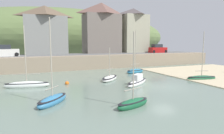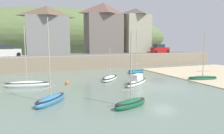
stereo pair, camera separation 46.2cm
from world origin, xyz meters
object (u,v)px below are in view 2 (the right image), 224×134
Objects in this scene: waterfront_building_centre at (104,28)px; sailboat_nearest_shore at (136,71)px; waterfront_building_left at (48,30)px; motorboat_with_cabin at (27,84)px; dinghy_open_wooden at (130,103)px; waterfront_building_right at (135,30)px; parked_car_by_wall at (160,49)px; parked_car_near_slipway at (8,51)px; fishing_boat_green at (203,78)px; mooring_buoy at (67,83)px; sailboat_white_hull at (137,82)px; sailboat_far_left at (51,100)px; sailboat_blue_trim at (110,78)px.

sailboat_nearest_shore is at bearing -90.69° from waterfront_building_centre.
waterfront_building_left is 21.13m from motorboat_with_cabin.
motorboat_with_cabin reaches higher than dinghy_open_wooden.
waterfront_building_left is at bearing 180.00° from waterfront_building_right.
parked_car_by_wall is (20.55, 25.04, 2.92)m from dinghy_open_wooden.
dinghy_open_wooden reaches higher than parked_car_by_wall.
parked_car_near_slipway is at bearing 114.05° from motorboat_with_cabin.
motorboat_with_cabin is (-3.68, -19.61, -6.96)m from waterfront_building_left.
fishing_boat_green is 9.62m from sailboat_nearest_shore.
waterfront_building_centre is at bearing 114.87° from fishing_boat_green.
waterfront_building_centre is 1.97× the size of dinghy_open_wooden.
waterfront_building_left is 30.55m from dinghy_open_wooden.
waterfront_building_centre is at bearing 0.00° from waterfront_building_left.
fishing_boat_green is at bearing 5.31° from dinghy_open_wooden.
waterfront_building_right is 1.67× the size of fishing_boat_green.
sailboat_nearest_shore is 12.15m from mooring_buoy.
waterfront_building_centre is 2.60× the size of sailboat_white_hull.
sailboat_far_left reaches higher than motorboat_with_cabin.
waterfront_building_centre is (11.99, 0.00, 0.77)m from waterfront_building_left.
waterfront_building_centre reaches higher than sailboat_blue_trim.
parked_car_near_slipway reaches higher than sailboat_blue_trim.
waterfront_building_centre is at bearing 59.79° from mooring_buoy.
sailboat_blue_trim is 0.75× the size of dinghy_open_wooden.
motorboat_with_cabin reaches higher than sailboat_white_hull.
sailboat_nearest_shore is (4.07, 7.50, -0.03)m from sailboat_white_hull.
waterfront_building_centre reaches higher than motorboat_with_cabin.
waterfront_building_right is 7.45m from parked_car_by_wall.
mooring_buoy is (-16.21, 3.93, -0.13)m from fishing_boat_green.
sailboat_white_hull is 0.63× the size of sailboat_nearest_shore.
sailboat_white_hull is 9.59× the size of mooring_buoy.
waterfront_building_centre is 13.71m from parked_car_by_wall.
dinghy_open_wooden is at bearing -70.33° from parked_car_near_slipway.
fishing_boat_green is (18.51, 2.70, -0.04)m from sailboat_far_left.
parked_car_by_wall is at bearing -2.77° from parked_car_near_slipway.
waterfront_building_left is 12.01m from waterfront_building_centre.
dinghy_open_wooden is at bearing -106.10° from waterfront_building_centre.
motorboat_with_cabin is 1.59× the size of parked_car_by_wall.
sailboat_far_left is at bearing -117.62° from waterfront_building_centre.
fishing_boat_green is at bearing 0.68° from motorboat_with_cabin.
sailboat_white_hull is 4.12m from sailboat_blue_trim.
parked_car_by_wall reaches higher than sailboat_blue_trim.
sailboat_white_hull is (-4.25, -22.94, -7.71)m from waterfront_building_centre.
parked_car_near_slipway is at bearing 93.99° from dinghy_open_wooden.
waterfront_building_left is at bearing 72.38° from sailboat_white_hull.
waterfront_building_centre is 24.98× the size of mooring_buoy.
sailboat_far_left is 1.60× the size of parked_car_near_slipway.
parked_car_near_slipway is (-18.87, -4.50, -4.82)m from waterfront_building_centre.
parked_car_by_wall is at bearing 40.73° from motorboat_with_cabin.
dinghy_open_wooden is 10.20m from mooring_buoy.
waterfront_building_centre is 30.81m from sailboat_far_left.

